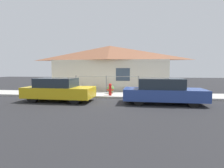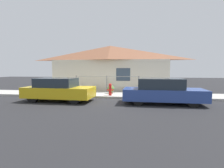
% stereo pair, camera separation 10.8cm
% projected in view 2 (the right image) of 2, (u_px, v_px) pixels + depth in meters
% --- Properties ---
extents(ground_plane, '(60.00, 60.00, 0.00)m').
position_uv_depth(ground_plane, '(101.00, 98.00, 11.19)').
color(ground_plane, '#262628').
extents(sidewalk, '(24.00, 2.30, 0.13)m').
position_uv_depth(sidewalk, '(104.00, 95.00, 12.32)').
color(sidewalk, '#B2AFA8').
rests_on(sidewalk, ground_plane).
extents(house, '(9.90, 2.23, 3.84)m').
position_uv_depth(house, '(110.00, 55.00, 14.75)').
color(house, beige).
rests_on(house, ground_plane).
extents(fence, '(4.90, 0.10, 1.24)m').
position_uv_depth(fence, '(107.00, 83.00, 13.25)').
color(fence, gray).
rests_on(fence, sidewalk).
extents(car_left, '(4.02, 1.88, 1.35)m').
position_uv_depth(car_left, '(59.00, 90.00, 10.16)').
color(car_left, gold).
rests_on(car_left, ground_plane).
extents(car_right, '(4.26, 1.74, 1.37)m').
position_uv_depth(car_right, '(162.00, 91.00, 9.34)').
color(car_right, '#2D4793').
rests_on(car_right, ground_plane).
extents(fire_hydrant, '(0.44, 0.20, 0.80)m').
position_uv_depth(fire_hydrant, '(110.00, 89.00, 11.54)').
color(fire_hydrant, red).
rests_on(fire_hydrant, sidewalk).
extents(potted_plant_near_hydrant, '(0.49, 0.49, 0.59)m').
position_uv_depth(potted_plant_near_hydrant, '(111.00, 89.00, 12.45)').
color(potted_plant_near_hydrant, brown).
rests_on(potted_plant_near_hydrant, sidewalk).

